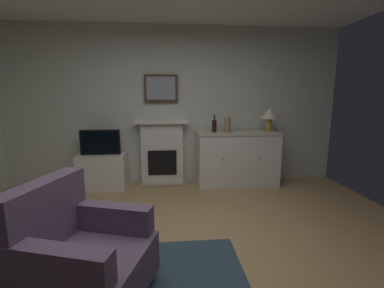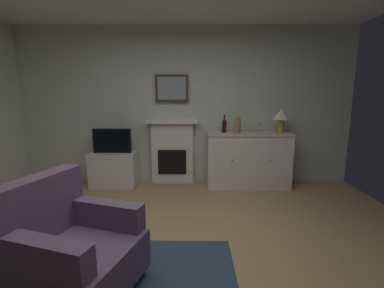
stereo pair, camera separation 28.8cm
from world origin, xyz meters
The scene contains 14 objects.
ground_plane centered at (0.00, 0.00, -0.05)m, with size 5.70×4.93×0.10m, color tan.
wall_rear centered at (0.00, 2.44, 1.32)m, with size 5.70×0.06×2.64m, color silver.
fireplace_unit centered at (-0.20, 2.31, 0.55)m, with size 0.87×0.30×1.10m.
framed_picture centered at (-0.20, 2.35, 1.62)m, with size 0.55×0.04×0.45m.
sideboard_cabinet centered at (1.07, 2.13, 0.45)m, with size 1.37×0.49×0.91m.
table_lamp centered at (1.58, 2.13, 1.19)m, with size 0.26×0.26×0.40m.
wine_bottle centered at (0.67, 2.17, 1.01)m, with size 0.08×0.08×0.29m.
wine_glass_left centered at (1.00, 2.11, 1.03)m, with size 0.07×0.07×0.16m.
wine_glass_center centered at (1.11, 2.16, 1.03)m, with size 0.07×0.07×0.16m.
wine_glass_right centered at (1.22, 2.11, 1.03)m, with size 0.07×0.07×0.16m.
vase_decorative centered at (0.87, 2.08, 1.05)m, with size 0.11×0.11×0.28m.
tv_cabinet centered at (-1.18, 2.15, 0.29)m, with size 0.75×0.42×0.57m.
tv_set centered at (-1.18, 2.12, 0.77)m, with size 0.62×0.07×0.40m.
armchair centered at (-0.75, -0.38, 0.38)m, with size 1.00×0.97×0.92m.
Camera 1 is at (-0.11, -2.21, 1.52)m, focal length 25.18 mm.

